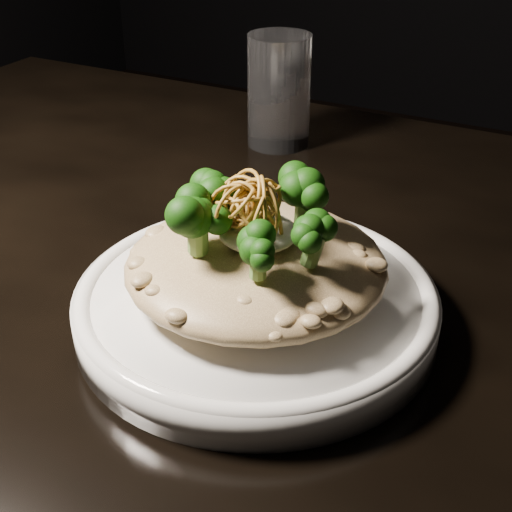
{
  "coord_description": "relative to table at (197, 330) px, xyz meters",
  "views": [
    {
      "loc": [
        0.29,
        -0.44,
        1.06
      ],
      "look_at": [
        0.09,
        -0.06,
        0.81
      ],
      "focal_mm": 50.0,
      "sensor_mm": 36.0,
      "label": 1
    }
  ],
  "objects": [
    {
      "name": "table",
      "position": [
        0.0,
        0.0,
        0.0
      ],
      "size": [
        1.1,
        0.8,
        0.75
      ],
      "color": "black",
      "rests_on": "ground"
    },
    {
      "name": "plate",
      "position": [
        0.09,
        -0.06,
        0.1
      ],
      "size": [
        0.26,
        0.26,
        0.03
      ],
      "primitive_type": "cylinder",
      "color": "white",
      "rests_on": "table"
    },
    {
      "name": "risotto",
      "position": [
        0.09,
        -0.06,
        0.13
      ],
      "size": [
        0.18,
        0.18,
        0.04
      ],
      "primitive_type": "ellipsoid",
      "color": "brown",
      "rests_on": "plate"
    },
    {
      "name": "broccoli",
      "position": [
        0.09,
        -0.07,
        0.17
      ],
      "size": [
        0.12,
        0.12,
        0.05
      ],
      "primitive_type": null,
      "color": "black",
      "rests_on": "risotto"
    },
    {
      "name": "cheese",
      "position": [
        0.09,
        -0.06,
        0.16
      ],
      "size": [
        0.05,
        0.05,
        0.02
      ],
      "primitive_type": "ellipsoid",
      "color": "white",
      "rests_on": "risotto"
    },
    {
      "name": "shallots",
      "position": [
        0.09,
        -0.07,
        0.18
      ],
      "size": [
        0.05,
        0.05,
        0.03
      ],
      "primitive_type": null,
      "color": "brown",
      "rests_on": "cheese"
    },
    {
      "name": "drinking_glass",
      "position": [
        -0.04,
        0.25,
        0.14
      ],
      "size": [
        0.07,
        0.07,
        0.12
      ],
      "primitive_type": "cylinder",
      "rotation": [
        0.0,
        0.0,
        -0.0
      ],
      "color": "white",
      "rests_on": "table"
    }
  ]
}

